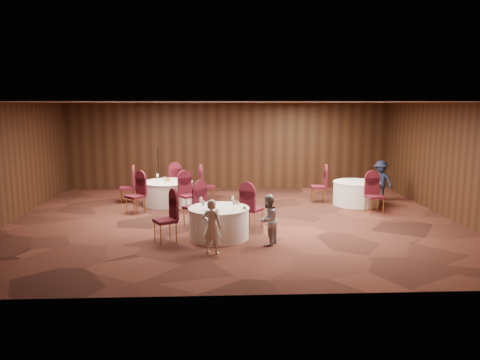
{
  "coord_description": "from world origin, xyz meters",
  "views": [
    {
      "loc": [
        -0.36,
        -12.39,
        3.17
      ],
      "look_at": [
        0.2,
        0.2,
        1.1
      ],
      "focal_mm": 35.0,
      "sensor_mm": 36.0,
      "label": 1
    }
  ],
  "objects_px": {
    "table_left": "(168,193)",
    "table_right": "(356,193)",
    "mic_stand": "(159,182)",
    "table_main": "(219,223)",
    "man_c": "(381,180)",
    "woman_b": "(268,220)",
    "woman_a": "(212,227)"
  },
  "relations": [
    {
      "from": "table_left",
      "to": "man_c",
      "type": "height_order",
      "value": "man_c"
    },
    {
      "from": "table_left",
      "to": "table_right",
      "type": "distance_m",
      "value": 5.96
    },
    {
      "from": "table_left",
      "to": "woman_a",
      "type": "xyz_separation_m",
      "value": [
        1.47,
        -4.98,
        0.22
      ]
    },
    {
      "from": "mic_stand",
      "to": "woman_b",
      "type": "relative_size",
      "value": 1.46
    },
    {
      "from": "woman_a",
      "to": "table_left",
      "type": "bearing_deg",
      "value": -52.39
    },
    {
      "from": "mic_stand",
      "to": "man_c",
      "type": "xyz_separation_m",
      "value": [
        7.4,
        -0.92,
        0.15
      ]
    },
    {
      "from": "woman_a",
      "to": "man_c",
      "type": "bearing_deg",
      "value": -114.46
    },
    {
      "from": "table_main",
      "to": "mic_stand",
      "type": "relative_size",
      "value": 0.85
    },
    {
      "from": "table_main",
      "to": "man_c",
      "type": "height_order",
      "value": "man_c"
    },
    {
      "from": "woman_b",
      "to": "man_c",
      "type": "height_order",
      "value": "man_c"
    },
    {
      "from": "table_right",
      "to": "woman_a",
      "type": "height_order",
      "value": "woman_a"
    },
    {
      "from": "table_left",
      "to": "table_right",
      "type": "xyz_separation_m",
      "value": [
        5.95,
        -0.29,
        0.0
      ]
    },
    {
      "from": "table_left",
      "to": "woman_b",
      "type": "xyz_separation_m",
      "value": [
        2.72,
        -4.43,
        0.21
      ]
    },
    {
      "from": "man_c",
      "to": "table_left",
      "type": "bearing_deg",
      "value": -126.59
    },
    {
      "from": "mic_stand",
      "to": "man_c",
      "type": "distance_m",
      "value": 7.46
    },
    {
      "from": "woman_b",
      "to": "man_c",
      "type": "xyz_separation_m",
      "value": [
        4.23,
        4.81,
        0.08
      ]
    },
    {
      "from": "table_main",
      "to": "table_left",
      "type": "height_order",
      "value": "same"
    },
    {
      "from": "table_left",
      "to": "table_right",
      "type": "relative_size",
      "value": 1.08
    },
    {
      "from": "man_c",
      "to": "table_main",
      "type": "bearing_deg",
      "value": -91.57
    },
    {
      "from": "woman_a",
      "to": "man_c",
      "type": "relative_size",
      "value": 0.9
    },
    {
      "from": "table_main",
      "to": "table_right",
      "type": "relative_size",
      "value": 0.99
    },
    {
      "from": "table_left",
      "to": "mic_stand",
      "type": "xyz_separation_m",
      "value": [
        -0.45,
        1.31,
        0.13
      ]
    },
    {
      "from": "woman_a",
      "to": "man_c",
      "type": "xyz_separation_m",
      "value": [
        5.48,
        5.36,
        0.07
      ]
    },
    {
      "from": "woman_a",
      "to": "table_main",
      "type": "bearing_deg",
      "value": -75.92
    },
    {
      "from": "table_right",
      "to": "woman_a",
      "type": "xyz_separation_m",
      "value": [
        -4.48,
        -4.69,
        0.22
      ]
    },
    {
      "from": "table_right",
      "to": "woman_b",
      "type": "height_order",
      "value": "woman_b"
    },
    {
      "from": "mic_stand",
      "to": "table_main",
      "type": "bearing_deg",
      "value": -68.07
    },
    {
      "from": "table_left",
      "to": "woman_b",
      "type": "bearing_deg",
      "value": -58.46
    },
    {
      "from": "mic_stand",
      "to": "woman_a",
      "type": "relative_size",
      "value": 1.43
    },
    {
      "from": "mic_stand",
      "to": "man_c",
      "type": "bearing_deg",
      "value": -7.12
    },
    {
      "from": "man_c",
      "to": "table_right",
      "type": "bearing_deg",
      "value": -95.81
    },
    {
      "from": "table_main",
      "to": "woman_b",
      "type": "distance_m",
      "value": 1.28
    }
  ]
}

